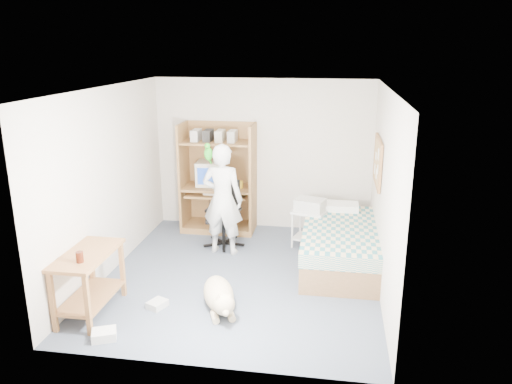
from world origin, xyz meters
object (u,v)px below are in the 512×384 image
bed (339,245)px  person (223,199)px  side_desk (89,274)px  printer_cart (310,223)px  office_chair (225,223)px  dog (219,295)px  computer_hutch (219,182)px

bed → person: person is taller
side_desk → printer_cart: (2.39, 2.39, -0.10)m
office_chair → person: 0.57m
side_desk → dog: 1.52m
side_desk → bed: bearing=32.5°
computer_hutch → dog: computer_hutch is taller
side_desk → office_chair: size_ratio=1.00×
person → dog: size_ratio=1.61×
dog → side_desk: bearing=170.1°
person → dog: person is taller
bed → side_desk: 3.39m
office_chair → side_desk: bearing=-109.8°
office_chair → printer_cart: 1.31m
bed → person: 1.81m
person → bed: bearing=-179.7°
dog → printer_cart: size_ratio=1.74×
computer_hutch → bed: (2.00, -1.12, -0.53)m
bed → dog: bed is taller
person → printer_cart: bearing=-156.4°
computer_hutch → bed: computer_hutch is taller
printer_cart → side_desk: bearing=-117.5°
computer_hutch → dog: (0.60, -2.63, -0.64)m
office_chair → dog: office_chair is taller
computer_hutch → office_chair: (0.24, -0.66, -0.46)m
computer_hutch → person: bearing=-73.7°
office_chair → computer_hutch: bearing=115.4°
bed → printer_cart: 0.74m
dog → printer_cart: bearing=43.6°
office_chair → person: (0.04, -0.30, 0.47)m
computer_hutch → person: size_ratio=1.08×
office_chair → person: person is taller
office_chair → printer_cart: (1.31, 0.10, 0.03)m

